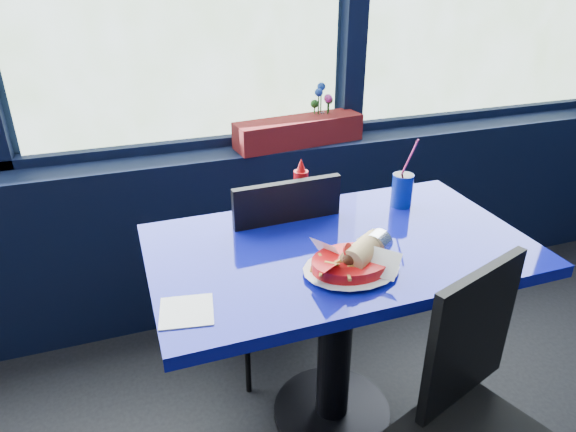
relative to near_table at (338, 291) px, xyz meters
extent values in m
cube|color=black|center=(-0.30, 0.87, -0.17)|extent=(5.00, 0.26, 0.80)
cube|color=black|center=(-0.30, 0.95, 0.24)|extent=(4.80, 0.08, 0.06)
cylinder|color=black|center=(0.00, 0.00, -0.55)|extent=(0.44, 0.44, 0.03)
cylinder|color=black|center=(0.00, 0.00, -0.23)|extent=(0.12, 0.12, 0.68)
cube|color=#0C118A|center=(0.00, 0.00, 0.16)|extent=(1.20, 0.70, 0.04)
cube|color=black|center=(0.21, -0.41, 0.08)|extent=(0.36, 0.14, 0.42)
cube|color=black|center=(-0.10, 0.40, -0.13)|extent=(0.42, 0.42, 0.04)
cube|color=black|center=(-0.11, 0.21, 0.11)|extent=(0.39, 0.04, 0.44)
cylinder|color=black|center=(0.07, 0.58, -0.36)|extent=(0.02, 0.02, 0.41)
cylinder|color=black|center=(0.08, 0.23, -0.36)|extent=(0.02, 0.02, 0.41)
cylinder|color=black|center=(-0.28, 0.57, -0.36)|extent=(0.02, 0.02, 0.41)
cylinder|color=black|center=(-0.27, 0.22, -0.36)|extent=(0.02, 0.02, 0.41)
cube|color=maroon|center=(0.17, 0.84, 0.29)|extent=(0.61, 0.22, 0.12)
imported|color=silver|center=(0.30, 0.88, 0.29)|extent=(0.16, 0.16, 0.12)
cylinder|color=#1E5919|center=(0.28, 0.88, 0.33)|extent=(0.01, 0.01, 0.20)
sphere|color=#1D43A9|center=(0.28, 0.88, 0.45)|extent=(0.04, 0.04, 0.04)
cylinder|color=#1E5919|center=(0.32, 0.86, 0.32)|extent=(0.01, 0.01, 0.18)
sphere|color=#ED45B4|center=(0.32, 0.86, 0.42)|extent=(0.04, 0.04, 0.04)
cylinder|color=#1E5919|center=(0.30, 0.90, 0.34)|extent=(0.01, 0.01, 0.23)
sphere|color=#1D43A9|center=(0.30, 0.90, 0.47)|extent=(0.04, 0.04, 0.04)
cylinder|color=#1E5919|center=(0.27, 0.89, 0.31)|extent=(0.01, 0.01, 0.15)
sphere|color=#1E5919|center=(0.27, 0.89, 0.40)|extent=(0.04, 0.04, 0.04)
cylinder|color=#1E5919|center=(0.34, 0.88, 0.31)|extent=(0.01, 0.01, 0.16)
sphere|color=#1E5919|center=(0.34, 0.88, 0.41)|extent=(0.04, 0.04, 0.04)
cylinder|color=red|center=(-0.04, -0.16, 0.21)|extent=(0.28, 0.28, 0.05)
cylinder|color=white|center=(-0.04, -0.16, 0.19)|extent=(0.27, 0.27, 0.00)
cylinder|color=white|center=(0.06, -0.13, 0.24)|extent=(0.09, 0.10, 0.08)
sphere|color=#52331C|center=(-0.05, -0.18, 0.24)|extent=(0.06, 0.06, 0.06)
cylinder|color=red|center=(-0.06, -0.17, 0.26)|extent=(0.06, 0.06, 0.01)
cylinder|color=red|center=(-0.03, 0.28, 0.26)|extent=(0.05, 0.05, 0.15)
cone|color=red|center=(-0.03, 0.28, 0.35)|extent=(0.03, 0.03, 0.05)
cylinder|color=navy|center=(0.33, 0.19, 0.24)|extent=(0.08, 0.08, 0.12)
cylinder|color=black|center=(0.33, 0.19, 0.30)|extent=(0.07, 0.07, 0.01)
cylinder|color=#F5337E|center=(0.34, 0.18, 0.36)|extent=(0.05, 0.04, 0.17)
cube|color=white|center=(-0.52, -0.19, 0.18)|extent=(0.16, 0.16, 0.00)
camera|label=1|loc=(-0.63, -1.29, 0.99)|focal=32.00mm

